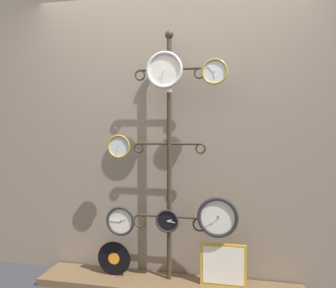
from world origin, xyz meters
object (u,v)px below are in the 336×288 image
object	(u,v)px
clock_top_right	(215,72)
clock_middle_left	(119,146)
picture_frame	(223,265)
vinyl_record	(114,258)
clock_top_center	(164,70)
clock_bottom_right	(218,217)
clock_bottom_center	(167,221)
display_stand	(169,191)
clock_bottom_left	(121,221)

from	to	relation	value
clock_top_right	clock_middle_left	distance (m)	0.99
picture_frame	clock_middle_left	bearing A→B (deg)	-177.95
clock_middle_left	vinyl_record	size ratio (longest dim) A/B	0.67
clock_top_center	clock_bottom_right	world-z (taller)	clock_top_center
clock_middle_left	clock_bottom_center	bearing A→B (deg)	0.16
clock_top_right	clock_bottom_center	world-z (taller)	clock_top_right
clock_bottom_right	display_stand	bearing A→B (deg)	168.38
clock_middle_left	vinyl_record	world-z (taller)	clock_middle_left
display_stand	clock_bottom_right	xyz separation A→B (m)	(0.41, -0.08, -0.17)
clock_top_center	clock_top_right	size ratio (longest dim) A/B	1.45
clock_middle_left	picture_frame	bearing A→B (deg)	2.05
vinyl_record	clock_top_right	bearing A→B (deg)	-2.37
clock_top_center	picture_frame	size ratio (longest dim) A/B	0.81
clock_bottom_left	display_stand	bearing A→B (deg)	12.26
clock_bottom_center	picture_frame	world-z (taller)	clock_bottom_center
clock_bottom_center	picture_frame	distance (m)	0.57
clock_middle_left	clock_top_right	bearing A→B (deg)	0.25
display_stand	clock_middle_left	world-z (taller)	display_stand
clock_top_center	clock_top_right	world-z (taller)	clock_top_center
clock_bottom_left	picture_frame	world-z (taller)	clock_bottom_left
display_stand	clock_bottom_left	xyz separation A→B (m)	(-0.40, -0.09, -0.25)
clock_top_right	clock_bottom_left	distance (m)	1.44
clock_bottom_center	picture_frame	size ratio (longest dim) A/B	0.53
clock_bottom_right	picture_frame	world-z (taller)	clock_bottom_right
display_stand	clock_bottom_right	bearing A→B (deg)	-11.62
clock_bottom_center	clock_bottom_right	distance (m)	0.42
display_stand	clock_top_center	xyz separation A→B (m)	(-0.02, -0.10, 0.99)
clock_top_center	clock_top_right	distance (m)	0.40
clock_bottom_center	vinyl_record	size ratio (longest dim) A/B	0.66
vinyl_record	clock_bottom_center	bearing A→B (deg)	-4.50
vinyl_record	picture_frame	xyz separation A→B (m)	(0.93, -0.01, 0.03)
display_stand	clock_top_right	size ratio (longest dim) A/B	10.39
picture_frame	clock_bottom_left	bearing A→B (deg)	-177.19
vinyl_record	picture_frame	world-z (taller)	picture_frame
clock_top_center	clock_bottom_center	xyz separation A→B (m)	(0.02, 0.02, -1.22)
clock_bottom_center	clock_bottom_left	bearing A→B (deg)	-178.27
clock_middle_left	picture_frame	xyz separation A→B (m)	(0.87, 0.03, -0.95)
clock_top_center	vinyl_record	size ratio (longest dim) A/B	1.01
clock_middle_left	clock_bottom_right	world-z (taller)	clock_middle_left
display_stand	clock_top_center	world-z (taller)	display_stand
clock_bottom_left	picture_frame	xyz separation A→B (m)	(0.85, 0.04, -0.32)
display_stand	clock_top_center	bearing A→B (deg)	-101.17
clock_bottom_center	vinyl_record	bearing A→B (deg)	175.50
clock_top_center	vinyl_record	xyz separation A→B (m)	(-0.46, 0.06, -1.59)
clock_bottom_left	clock_bottom_right	world-z (taller)	clock_bottom_right
clock_top_right	clock_bottom_center	xyz separation A→B (m)	(-0.38, -0.00, -1.20)
vinyl_record	clock_bottom_right	bearing A→B (deg)	-3.02
vinyl_record	clock_middle_left	bearing A→B (deg)	-30.00
clock_middle_left	clock_bottom_left	bearing A→B (deg)	-38.32
display_stand	vinyl_record	bearing A→B (deg)	-175.58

